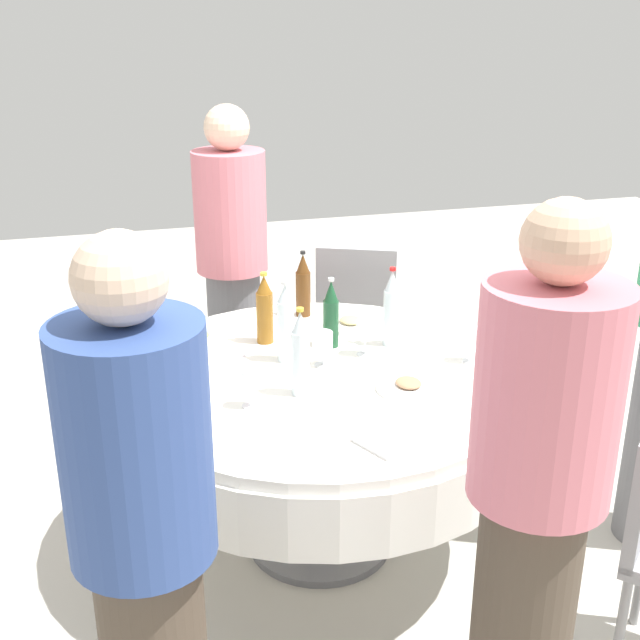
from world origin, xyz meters
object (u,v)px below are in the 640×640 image
at_px(wine_glass_rear, 323,342).
at_px(plate_east, 351,323).
at_px(person_right, 145,544).
at_px(person_west, 534,509).
at_px(bottle_clear_south, 286,324).
at_px(wine_glass_far, 250,381).
at_px(bottle_dark_green_mid, 331,315).
at_px(wine_glass_mid, 365,331).
at_px(person_north, 232,265).
at_px(bottle_amber_rear, 265,310).
at_px(plate_near, 197,338).
at_px(dining_table, 320,408).
at_px(plate_front, 408,386).
at_px(bottle_brown_right, 303,286).
at_px(bottle_clear_west, 300,355).
at_px(plate_inner, 172,382).
at_px(bottle_clear_north, 391,309).
at_px(wine_glass_south, 472,337).
at_px(chair_south, 357,308).

relative_size(wine_glass_rear, plate_east, 0.59).
xyz_separation_m(person_right, person_west, (0.15, 0.92, 0.02)).
distance_m(bottle_clear_south, wine_glass_far, 0.39).
bearing_deg(wine_glass_far, bottle_dark_green_mid, 136.59).
height_order(wine_glass_mid, person_north, person_north).
xyz_separation_m(bottle_dark_green_mid, wine_glass_far, (0.42, -0.40, -0.03)).
distance_m(bottle_amber_rear, plate_east, 0.40).
xyz_separation_m(wine_glass_mid, wine_glass_far, (0.31, -0.50, -0.00)).
distance_m(wine_glass_far, plate_near, 0.63).
height_order(dining_table, bottle_clear_south, bottle_clear_south).
bearing_deg(wine_glass_mid, plate_front, 8.91).
bearing_deg(bottle_brown_right, bottle_clear_west, -15.08).
distance_m(plate_east, person_west, 1.52).
distance_m(plate_front, person_north, 1.39).
height_order(bottle_dark_green_mid, plate_inner, bottle_dark_green_mid).
xyz_separation_m(bottle_clear_west, wine_glass_rear, (-0.21, 0.14, -0.05)).
bearing_deg(bottle_clear_west, bottle_amber_rear, -177.39).
bearing_deg(bottle_clear_south, plate_near, -132.87).
bearing_deg(dining_table, person_west, 11.88).
distance_m(dining_table, wine_glass_rear, 0.25).
bearing_deg(person_north, plate_east, -68.78).
height_order(bottle_clear_north, bottle_amber_rear, bottle_clear_north).
xyz_separation_m(wine_glass_rear, person_north, (-1.05, -0.15, -0.01)).
bearing_deg(person_north, wine_glass_south, -65.77).
bearing_deg(chair_south, plate_east, -86.01).
bearing_deg(plate_inner, bottle_clear_north, 99.29).
bearing_deg(dining_table, plate_inner, -93.95).
relative_size(bottle_brown_right, plate_east, 1.27).
height_order(bottle_clear_south, person_right, person_right).
bearing_deg(plate_inner, plate_east, 115.46).
bearing_deg(wine_glass_south, wine_glass_mid, -114.74).
relative_size(dining_table, chair_south, 1.73).
bearing_deg(dining_table, plate_front, 50.05).
bearing_deg(wine_glass_rear, person_west, 10.05).
xyz_separation_m(bottle_clear_west, plate_inner, (-0.19, -0.42, -0.14)).
bearing_deg(plate_near, plate_inner, -20.09).
bearing_deg(bottle_dark_green_mid, plate_front, 18.87).
bearing_deg(chair_south, person_north, -151.56).
height_order(wine_glass_rear, plate_front, wine_glass_rear).
bearing_deg(person_north, plate_inner, -117.08).
height_order(bottle_brown_right, wine_glass_rear, bottle_brown_right).
relative_size(plate_near, person_right, 0.15).
relative_size(dining_table, bottle_brown_right, 5.27).
relative_size(bottle_clear_north, person_north, 0.20).
distance_m(bottle_dark_green_mid, wine_glass_rear, 0.19).
height_order(bottle_dark_green_mid, person_north, person_north).
xyz_separation_m(wine_glass_far, person_right, (0.77, -0.40, -0.01)).
xyz_separation_m(bottle_amber_rear, plate_east, (-0.07, 0.38, -0.12)).
xyz_separation_m(dining_table, wine_glass_mid, (-0.11, 0.21, 0.24)).
relative_size(wine_glass_rear, plate_near, 0.55).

